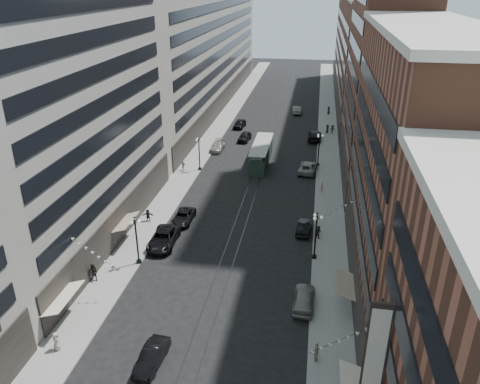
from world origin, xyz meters
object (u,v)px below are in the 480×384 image
Objects in this scene: lamppost_se_mid at (319,148)px; pedestrian_8 at (322,186)px; car_14 at (297,110)px; pedestrian_7 at (318,232)px; pedestrian_9 at (332,129)px; pedestrian_extra_1 at (329,110)px; lamppost_sw_far at (137,239)px; pedestrian_4 at (316,352)px; car_11 at (308,167)px; pedestrian_6 at (183,165)px; car_12 at (315,135)px; car_8 at (217,146)px; pedestrian_extra_0 at (327,129)px; lamppost_se_far at (316,234)px; pedestrian_5 at (148,215)px; lamppost_sw_mid at (199,152)px; car_5 at (152,357)px; car_7 at (183,217)px; pedestrian_1 at (56,341)px; car_9 at (240,124)px; car_4 at (304,298)px; streetcar at (261,154)px; pedestrian_2 at (94,273)px; car_2 at (163,238)px; car_13 at (245,137)px.

lamppost_se_mid reaches higher than pedestrian_8.
car_14 is 55.77m from pedestrian_7.
pedestrian_extra_1 is at bearing 89.68° from pedestrian_9.
pedestrian_7 is 55.51m from pedestrian_extra_1.
pedestrian_4 is (18.83, -11.09, -2.09)m from lamppost_sw_far.
car_11 is (-1.95, 40.22, -0.22)m from pedestrian_4.
pedestrian_6 is 0.94× the size of pedestrian_extra_1.
lamppost_sw_far reaches higher than car_14.
pedestrian_9 reaches higher than pedestrian_7.
car_12 is at bearing 97.92° from car_14.
car_8 is 3.09× the size of pedestrian_extra_0.
lamppost_se_far is 21.39m from pedestrian_5.
car_5 is at bearing -81.40° from lamppost_sw_mid.
lamppost_sw_mid is 1.13× the size of car_7.
pedestrian_extra_0 reaches higher than pedestrian_1.
pedestrian_8 is 28.20m from pedestrian_9.
pedestrian_4 reaches higher than car_9.
car_4 is at bearing -41.82° from car_7.
car_11 is 3.27× the size of pedestrian_9.
lamppost_sw_far reaches higher than pedestrian_extra_1.
streetcar reaches higher than pedestrian_1.
lamppost_sw_mid is at bearing 102.62° from car_5.
pedestrian_9 is (2.55, 17.57, -2.09)m from lamppost_se_mid.
car_12 is (0.72, 16.39, 0.09)m from car_11.
pedestrian_2 is at bearing 67.54° from car_12.
pedestrian_9 is at bearing 67.09° from lamppost_sw_far.
pedestrian_9 is (2.55, 45.57, -2.09)m from lamppost_se_far.
car_8 is at bearing -150.23° from pedestrian_9.
lamppost_se_far is at bearing -2.38° from car_2.
car_13 is 26.29m from pedestrian_extra_1.
car_8 is 23.88m from pedestrian_9.
car_2 is 1.16× the size of car_8.
pedestrian_extra_0 is (3.12, 20.84, 0.22)m from car_11.
car_8 is at bearing 89.24° from car_2.
car_8 is (4.02, 40.61, -0.37)m from pedestrian_2.
lamppost_se_mid is at bearing -89.32° from car_4.
car_12 is 27.79m from pedestrian_6.
car_9 is 1.01× the size of car_13.
pedestrian_5 reaches higher than car_8.
pedestrian_8 is (16.64, -29.62, 0.21)m from car_9.
car_5 is at bearing -157.94° from pedestrian_1.
pedestrian_1 is at bearing 73.46° from car_14.
car_14 is at bearing 94.91° from lamppost_se_far.
pedestrian_4 is 26.87m from car_7.
pedestrian_1 is (-19.61, -9.11, 0.14)m from car_4.
lamppost_se_mid is 17.88m from pedestrian_9.
lamppost_se_mid reaches higher than car_2.
lamppost_sw_mid is 3.22× the size of pedestrian_9.
streetcar is 12.88m from pedestrian_6.
car_7 is 2.86× the size of pedestrian_9.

